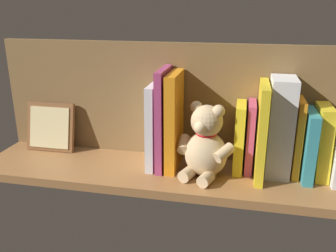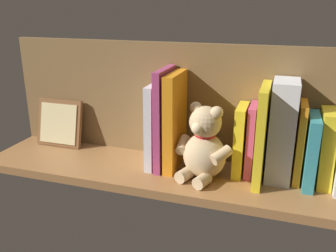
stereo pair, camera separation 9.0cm
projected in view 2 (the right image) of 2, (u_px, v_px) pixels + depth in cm
name	position (u px, v px, depth cm)	size (l,w,h in cm)	color
ground_plane	(168.00, 172.00, 94.42)	(99.30, 24.40, 2.20)	#9E6B3D
shelf_back_panel	(179.00, 101.00, 97.93)	(99.30, 1.50, 31.38)	brown
book_1	(326.00, 148.00, 83.59)	(3.15, 9.94, 18.10)	yellow
book_2	(311.00, 150.00, 83.84)	(2.44, 11.99, 16.92)	teal
book_3	(300.00, 142.00, 85.25)	(1.63, 9.61, 19.43)	orange
dictionary_thick_white	(282.00, 131.00, 85.26)	(5.89, 10.37, 24.46)	white
book_4	(262.00, 134.00, 84.83)	(2.00, 14.85, 23.33)	yellow
book_5	(251.00, 140.00, 88.84)	(1.86, 9.45, 17.98)	#B23F72
book_6	(240.00, 140.00, 89.38)	(2.39, 10.13, 17.56)	yellow
teddy_bear	(204.00, 146.00, 87.07)	(14.29, 14.17, 18.64)	#D1B284
book_7	(175.00, 121.00, 91.70)	(2.62, 13.13, 24.89)	orange
book_8	(165.00, 119.00, 92.21)	(1.80, 13.43, 25.84)	#B23F72
book_9	(156.00, 125.00, 93.80)	(2.05, 12.90, 21.97)	silver
picture_frame_leaning	(59.00, 123.00, 108.05)	(14.38, 4.63, 14.02)	brown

